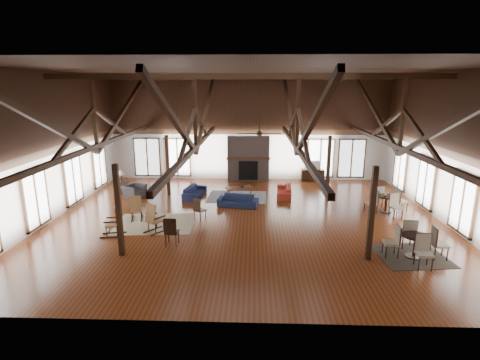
{
  "coord_description": "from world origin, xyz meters",
  "views": [
    {
      "loc": [
        0.29,
        -14.7,
        5.4
      ],
      "look_at": [
        -0.28,
        1.0,
        1.44
      ],
      "focal_mm": 28.0,
      "sensor_mm": 36.0,
      "label": 1
    }
  ],
  "objects_px": {
    "armchair": "(134,191)",
    "sofa_navy_front": "(238,201)",
    "cafe_table_near": "(415,242)",
    "tv_console": "(313,175)",
    "sofa_orange": "(284,191)",
    "sofa_navy_left": "(195,192)",
    "cafe_table_far": "(386,201)",
    "coffee_table": "(240,188)"
  },
  "relations": [
    {
      "from": "sofa_navy_left",
      "to": "sofa_navy_front",
      "type": "bearing_deg",
      "value": -112.24
    },
    {
      "from": "sofa_orange",
      "to": "cafe_table_near",
      "type": "height_order",
      "value": "cafe_table_near"
    },
    {
      "from": "sofa_navy_left",
      "to": "sofa_orange",
      "type": "distance_m",
      "value": 4.49
    },
    {
      "from": "sofa_orange",
      "to": "cafe_table_far",
      "type": "height_order",
      "value": "cafe_table_far"
    },
    {
      "from": "sofa_navy_front",
      "to": "tv_console",
      "type": "bearing_deg",
      "value": 61.05
    },
    {
      "from": "sofa_orange",
      "to": "coffee_table",
      "type": "xyz_separation_m",
      "value": [
        -2.23,
        -0.28,
        0.19
      ]
    },
    {
      "from": "sofa_navy_front",
      "to": "armchair",
      "type": "distance_m",
      "value": 5.35
    },
    {
      "from": "sofa_navy_front",
      "to": "sofa_orange",
      "type": "relative_size",
      "value": 1.03
    },
    {
      "from": "armchair",
      "to": "cafe_table_far",
      "type": "relative_size",
      "value": 0.49
    },
    {
      "from": "coffee_table",
      "to": "armchair",
      "type": "distance_m",
      "value": 5.23
    },
    {
      "from": "sofa_navy_left",
      "to": "cafe_table_near",
      "type": "relative_size",
      "value": 0.9
    },
    {
      "from": "sofa_navy_front",
      "to": "tv_console",
      "type": "height_order",
      "value": "tv_console"
    },
    {
      "from": "cafe_table_near",
      "to": "sofa_navy_front",
      "type": "bearing_deg",
      "value": 139.49
    },
    {
      "from": "sofa_navy_front",
      "to": "coffee_table",
      "type": "height_order",
      "value": "sofa_navy_front"
    },
    {
      "from": "sofa_navy_left",
      "to": "sofa_orange",
      "type": "bearing_deg",
      "value": -75.5
    },
    {
      "from": "coffee_table",
      "to": "cafe_table_far",
      "type": "distance_m",
      "value": 6.82
    },
    {
      "from": "sofa_navy_left",
      "to": "cafe_table_far",
      "type": "distance_m",
      "value": 9.0
    },
    {
      "from": "sofa_navy_front",
      "to": "cafe_table_far",
      "type": "distance_m",
      "value": 6.56
    },
    {
      "from": "sofa_navy_front",
      "to": "sofa_navy_left",
      "type": "relative_size",
      "value": 1.01
    },
    {
      "from": "cafe_table_near",
      "to": "cafe_table_far",
      "type": "bearing_deg",
      "value": 82.37
    },
    {
      "from": "sofa_orange",
      "to": "armchair",
      "type": "distance_m",
      "value": 7.48
    },
    {
      "from": "armchair",
      "to": "sofa_navy_front",
      "type": "bearing_deg",
      "value": -78.68
    },
    {
      "from": "sofa_orange",
      "to": "cafe_table_far",
      "type": "bearing_deg",
      "value": 65.94
    },
    {
      "from": "sofa_navy_front",
      "to": "cafe_table_near",
      "type": "height_order",
      "value": "cafe_table_near"
    },
    {
      "from": "sofa_navy_left",
      "to": "cafe_table_near",
      "type": "distance_m",
      "value": 10.45
    },
    {
      "from": "sofa_orange",
      "to": "coffee_table",
      "type": "height_order",
      "value": "sofa_orange"
    },
    {
      "from": "sofa_navy_left",
      "to": "cafe_table_near",
      "type": "height_order",
      "value": "cafe_table_near"
    },
    {
      "from": "cafe_table_near",
      "to": "cafe_table_far",
      "type": "height_order",
      "value": "cafe_table_near"
    },
    {
      "from": "cafe_table_near",
      "to": "tv_console",
      "type": "distance_m",
      "value": 10.24
    },
    {
      "from": "coffee_table",
      "to": "sofa_navy_left",
      "type": "bearing_deg",
      "value": 158.78
    },
    {
      "from": "armchair",
      "to": "tv_console",
      "type": "xyz_separation_m",
      "value": [
        9.38,
        3.77,
        0.01
      ]
    },
    {
      "from": "coffee_table",
      "to": "cafe_table_near",
      "type": "bearing_deg",
      "value": -69.21
    },
    {
      "from": "sofa_navy_left",
      "to": "cafe_table_far",
      "type": "relative_size",
      "value": 0.91
    },
    {
      "from": "tv_console",
      "to": "sofa_navy_front",
      "type": "bearing_deg",
      "value": -129.75
    },
    {
      "from": "cafe_table_far",
      "to": "tv_console",
      "type": "distance_m",
      "value": 6.06
    },
    {
      "from": "sofa_navy_front",
      "to": "sofa_orange",
      "type": "bearing_deg",
      "value": 48.46
    },
    {
      "from": "armchair",
      "to": "coffee_table",
      "type": "bearing_deg",
      "value": -62.93
    },
    {
      "from": "sofa_navy_front",
      "to": "coffee_table",
      "type": "xyz_separation_m",
      "value": [
        0.02,
        1.46,
        0.18
      ]
    },
    {
      "from": "armchair",
      "to": "cafe_table_near",
      "type": "xyz_separation_m",
      "value": [
        11.14,
        -6.31,
        0.2
      ]
    },
    {
      "from": "sofa_navy_left",
      "to": "cafe_table_near",
      "type": "xyz_separation_m",
      "value": [
        8.16,
        -6.52,
        0.26
      ]
    },
    {
      "from": "armchair",
      "to": "tv_console",
      "type": "bearing_deg",
      "value": -43.33
    },
    {
      "from": "sofa_navy_left",
      "to": "armchair",
      "type": "bearing_deg",
      "value": 104.76
    }
  ]
}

